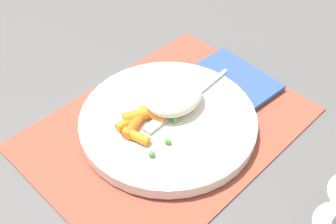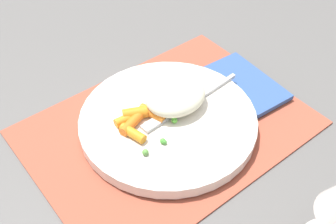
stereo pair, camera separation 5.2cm
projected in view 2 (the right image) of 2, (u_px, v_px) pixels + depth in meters
The scene contains 8 objects.
ground_plane at pixel (168, 128), 0.64m from camera, with size 2.40×2.40×0.00m, color #565451.
placemat at pixel (168, 127), 0.64m from camera, with size 0.41×0.30×0.01m, color #9E4733.
plate at pixel (168, 121), 0.63m from camera, with size 0.27×0.27×0.02m, color silver.
rice_mound at pixel (175, 96), 0.63m from camera, with size 0.10×0.08×0.04m, color beige.
carrot_portion at pixel (137, 119), 0.61m from camera, with size 0.07×0.07×0.02m.
pea_scatter at pixel (150, 122), 0.61m from camera, with size 0.08×0.08×0.01m.
fork at pixel (182, 107), 0.64m from camera, with size 0.19×0.02×0.01m.
napkin at pixel (246, 83), 0.70m from camera, with size 0.08×0.14×0.01m, color #33518C.
Camera 2 is at (0.27, 0.34, 0.47)m, focal length 44.77 mm.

